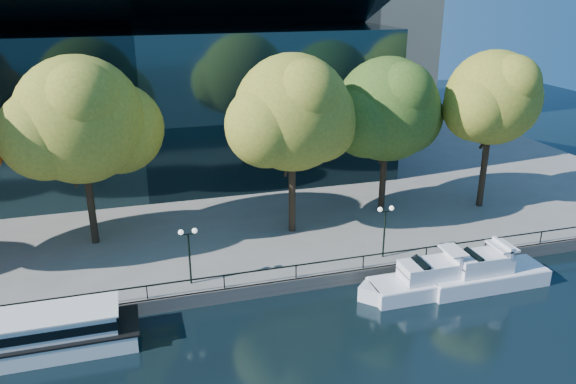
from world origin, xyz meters
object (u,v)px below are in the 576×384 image
object	(u,v)px
cruiser_near	(431,280)
cruiser_far	(481,273)
tree_3	(295,115)
lamp_1	(189,243)
tree_5	(495,100)
tree_4	(389,111)
tree_2	(83,123)
lamp_2	(385,220)
tour_boat	(2,338)

from	to	relation	value
cruiser_near	cruiser_far	distance (m)	3.77
tree_3	lamp_1	bearing A→B (deg)	-145.57
tree_3	tree_5	distance (m)	18.01
tree_4	tree_2	bearing A→B (deg)	179.94
tree_2	lamp_2	size ratio (longest dim) A/B	3.59
tour_boat	cruiser_near	distance (m)	27.04
tree_3	lamp_1	size ratio (longest dim) A/B	3.55
tour_boat	lamp_2	size ratio (longest dim) A/B	3.87
tree_3	tree_4	xyz separation A→B (m)	(8.94, 2.09, -0.70)
cruiser_far	tree_2	distance (m)	30.40
cruiser_near	tree_2	bearing A→B (deg)	150.70
tour_boat	cruiser_near	xyz separation A→B (m)	(27.04, -0.28, -0.32)
tree_3	tree_4	bearing A→B (deg)	13.15
tree_5	lamp_1	bearing A→B (deg)	-165.82
lamp_2	tour_boat	bearing A→B (deg)	-171.63
tree_2	lamp_2	xyz separation A→B (m)	(20.41, -8.43, -6.62)
cruiser_far	tree_3	bearing A→B (deg)	134.69
tour_boat	tree_4	xyz separation A→B (m)	(29.27, 12.12, 8.68)
cruiser_near	cruiser_far	size ratio (longest dim) A/B	1.06
lamp_1	cruiser_near	bearing A→B (deg)	-14.13
tree_2	tree_3	size ratio (longest dim) A/B	1.01
lamp_2	cruiser_near	bearing A→B (deg)	-66.58
tree_2	tree_5	bearing A→B (deg)	-2.66
tree_2	cruiser_near	bearing A→B (deg)	-29.30
cruiser_near	tree_2	distance (m)	27.17
tour_boat	lamp_1	xyz separation A→B (m)	(11.13, 3.72, 2.72)
tree_2	tree_5	distance (m)	33.47
cruiser_far	lamp_2	world-z (taller)	lamp_2
tree_5	lamp_2	world-z (taller)	tree_5
tour_boat	lamp_2	distance (m)	25.72
tree_2	lamp_1	world-z (taller)	tree_2
cruiser_near	lamp_1	distance (m)	16.69
tree_2	tree_3	world-z (taller)	tree_2
cruiser_near	tree_2	size ratio (longest dim) A/B	0.72
tree_5	lamp_2	xyz separation A→B (m)	(-13.02, -6.87, -6.74)
tree_4	lamp_1	bearing A→B (deg)	-155.16
tree_4	lamp_1	xyz separation A→B (m)	(-18.14, -8.40, -5.96)
tree_4	tree_5	world-z (taller)	tree_5
tree_4	lamp_1	distance (m)	20.86
tree_4	lamp_1	world-z (taller)	tree_4
tree_2	tree_5	world-z (taller)	tree_2
lamp_1	cruiser_far	bearing A→B (deg)	-12.27
cruiser_far	tree_4	size ratio (longest dim) A/B	0.73
cruiser_near	tree_5	distance (m)	18.48
tree_3	lamp_2	size ratio (longest dim) A/B	3.55
tree_4	tree_5	distance (m)	9.22
tour_boat	tree_5	distance (m)	40.88
tree_4	lamp_2	bearing A→B (deg)	-115.27
cruiser_near	tree_4	xyz separation A→B (m)	(2.23, 12.40, 9.00)
cruiser_far	tree_5	distance (m)	16.59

